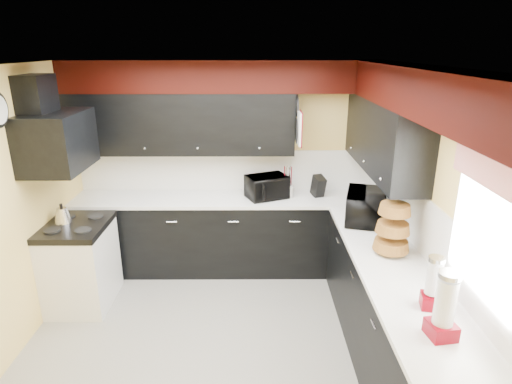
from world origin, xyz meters
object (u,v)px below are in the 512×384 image
toaster_oven (267,187)px  microwave (366,207)px  utensil_crock (288,191)px  kettle (62,215)px  knife_block (318,186)px

toaster_oven → microwave: 1.21m
utensil_crock → kettle: (-2.37, -0.71, -0.02)m
knife_block → utensil_crock: bearing=164.2°
kettle → knife_block: bearing=14.9°
toaster_oven → kettle: 2.24m
toaster_oven → kettle: bearing=174.9°
toaster_oven → kettle: toaster_oven is taller
microwave → kettle: 3.11m
knife_block → toaster_oven: bearing=165.2°
utensil_crock → toaster_oven: bearing=-175.1°
microwave → kettle: (-3.11, 0.02, -0.10)m
toaster_oven → utensil_crock: 0.25m
microwave → utensil_crock: microwave is taller
kettle → utensil_crock: bearing=16.7°
toaster_oven → microwave: size_ratio=0.83×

